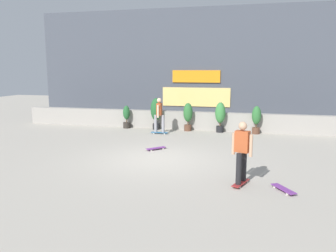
{
  "coord_description": "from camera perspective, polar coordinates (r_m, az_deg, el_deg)",
  "views": [
    {
      "loc": [
        3.07,
        -10.74,
        3.02
      ],
      "look_at": [
        0.0,
        1.5,
        0.9
      ],
      "focal_mm": 36.25,
      "sensor_mm": 36.0,
      "label": 1
    }
  ],
  "objects": [
    {
      "name": "potted_plant_4",
      "position": [
        16.45,
        14.63,
        1.25
      ],
      "size": [
        0.42,
        0.42,
        1.32
      ],
      "color": "brown",
      "rests_on": "ground"
    },
    {
      "name": "potted_plant_2",
      "position": [
        16.72,
        3.38,
        1.86
      ],
      "size": [
        0.46,
        0.46,
        1.39
      ],
      "color": "brown",
      "rests_on": "ground"
    },
    {
      "name": "building_backdrop",
      "position": [
        20.96,
        5.75,
        10.12
      ],
      "size": [
        20.0,
        2.08,
        6.5
      ],
      "color": "#424751",
      "rests_on": "ground"
    },
    {
      "name": "potted_plant_0",
      "position": [
        17.62,
        -6.99,
        1.61
      ],
      "size": [
        0.36,
        0.36,
        1.17
      ],
      "color": "#2D2823",
      "rests_on": "ground"
    },
    {
      "name": "ground_plane",
      "position": [
        11.57,
        -1.82,
        -5.6
      ],
      "size": [
        48.0,
        48.0,
        0.0
      ],
      "primitive_type": "plane",
      "color": "#A8A093"
    },
    {
      "name": "planter_wall",
      "position": [
        17.21,
        3.65,
        0.94
      ],
      "size": [
        18.0,
        0.4,
        0.9
      ],
      "primitive_type": "cube",
      "color": "gray",
      "rests_on": "ground"
    },
    {
      "name": "skateboard_aside",
      "position": [
        9.1,
        18.85,
        -9.97
      ],
      "size": [
        0.59,
        0.79,
        0.08
      ],
      "color": "#72338C",
      "rests_on": "ground"
    },
    {
      "name": "skater_foreground",
      "position": [
        15.88,
        -1.47,
        2.02
      ],
      "size": [
        0.8,
        0.56,
        1.7
      ],
      "color": "#266699",
      "rests_on": "ground"
    },
    {
      "name": "skateboard_near_camera",
      "position": [
        12.88,
        -2.02,
        -3.75
      ],
      "size": [
        0.69,
        0.72,
        0.08
      ],
      "color": "#72338C",
      "rests_on": "ground"
    },
    {
      "name": "skater_by_wall_right",
      "position": [
        9.01,
        12.33,
        -4.02
      ],
      "size": [
        0.53,
        0.82,
        1.7
      ],
      "color": "maroon",
      "rests_on": "ground"
    },
    {
      "name": "potted_plant_3",
      "position": [
        16.5,
        8.77,
        1.84
      ],
      "size": [
        0.49,
        0.49,
        1.45
      ],
      "color": "black",
      "rests_on": "ground"
    },
    {
      "name": "potted_plant_1",
      "position": [
        17.08,
        -2.01,
        2.53
      ],
      "size": [
        0.56,
        0.56,
        1.59
      ],
      "color": "black",
      "rests_on": "ground"
    }
  ]
}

